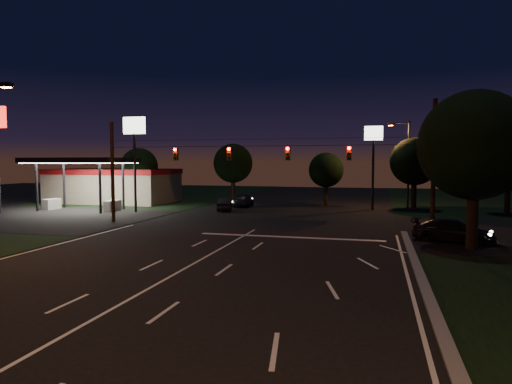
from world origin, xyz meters
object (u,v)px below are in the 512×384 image
(tree_right_near, at_px, (474,147))
(car_cross, at_px, (453,231))
(utility_pole_right, at_px, (432,234))
(car_oncoming_a, at_px, (243,200))
(car_oncoming_b, at_px, (225,204))

(tree_right_near, height_order, car_cross, tree_right_near)
(utility_pole_right, relative_size, tree_right_near, 1.03)
(utility_pole_right, relative_size, car_oncoming_a, 2.10)
(utility_pole_right, bearing_deg, car_cross, -72.42)
(car_oncoming_b, bearing_deg, utility_pole_right, 134.89)
(car_oncoming_b, relative_size, car_cross, 0.81)
(car_cross, bearing_deg, car_oncoming_b, 70.56)
(utility_pole_right, distance_m, car_oncoming_b, 20.98)
(tree_right_near, xyz_separation_m, car_cross, (-0.64, 2.04, -4.99))
(tree_right_near, height_order, car_oncoming_b, tree_right_near)
(utility_pole_right, height_order, tree_right_near, tree_right_near)
(tree_right_near, distance_m, car_oncoming_b, 25.46)
(car_oncoming_a, distance_m, car_oncoming_b, 4.49)
(tree_right_near, distance_m, car_oncoming_a, 27.96)
(utility_pole_right, relative_size, car_oncoming_b, 2.36)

